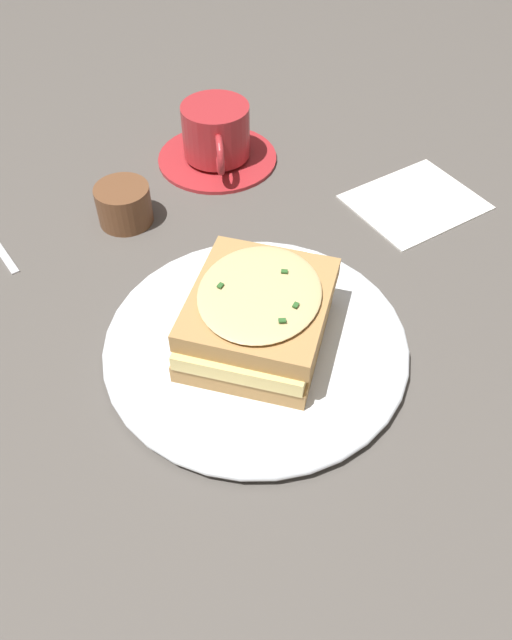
{
  "coord_description": "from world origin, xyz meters",
  "views": [
    {
      "loc": [
        -0.1,
        -0.36,
        0.43
      ],
      "look_at": [
        0.01,
        -0.02,
        0.04
      ],
      "focal_mm": 35.0,
      "sensor_mm": 36.0,
      "label": 1
    }
  ],
  "objects_px": {
    "teacup_with_saucer": "(216,139)",
    "napkin": "(415,201)",
    "sandwich": "(258,316)",
    "condiment_pot": "(124,205)",
    "dinner_plate": "(256,344)"
  },
  "relations": [
    {
      "from": "teacup_with_saucer",
      "to": "napkin",
      "type": "bearing_deg",
      "value": 62.33
    },
    {
      "from": "condiment_pot",
      "to": "napkin",
      "type": "bearing_deg",
      "value": -12.08
    },
    {
      "from": "sandwich",
      "to": "teacup_with_saucer",
      "type": "xyz_separation_m",
      "value": [
        0.04,
        0.3,
        -0.01
      ]
    },
    {
      "from": "sandwich",
      "to": "napkin",
      "type": "bearing_deg",
      "value": 32.53
    },
    {
      "from": "dinner_plate",
      "to": "napkin",
      "type": "xyz_separation_m",
      "value": [
        0.24,
        0.15,
        -0.01
      ]
    },
    {
      "from": "dinner_plate",
      "to": "condiment_pot",
      "type": "bearing_deg",
      "value": 109.93
    },
    {
      "from": "sandwich",
      "to": "condiment_pot",
      "type": "distance_m",
      "value": 0.23
    },
    {
      "from": "napkin",
      "to": "condiment_pot",
      "type": "height_order",
      "value": "condiment_pot"
    },
    {
      "from": "teacup_with_saucer",
      "to": "condiment_pot",
      "type": "relative_size",
      "value": 2.49
    },
    {
      "from": "dinner_plate",
      "to": "teacup_with_saucer",
      "type": "height_order",
      "value": "teacup_with_saucer"
    },
    {
      "from": "sandwich",
      "to": "teacup_with_saucer",
      "type": "bearing_deg",
      "value": 81.55
    },
    {
      "from": "condiment_pot",
      "to": "sandwich",
      "type": "bearing_deg",
      "value": -69.58
    },
    {
      "from": "dinner_plate",
      "to": "teacup_with_saucer",
      "type": "xyz_separation_m",
      "value": [
        0.05,
        0.3,
        0.02
      ]
    },
    {
      "from": "teacup_with_saucer",
      "to": "condiment_pot",
      "type": "xyz_separation_m",
      "value": [
        -0.13,
        -0.08,
        -0.01
      ]
    },
    {
      "from": "teacup_with_saucer",
      "to": "condiment_pot",
      "type": "bearing_deg",
      "value": -46.24
    }
  ]
}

